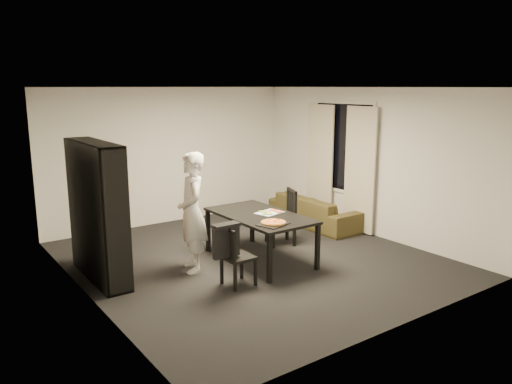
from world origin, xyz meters
TOP-DOWN VIEW (x-y plane):
  - room at (0.00, 0.00)m, footprint 5.01×5.51m
  - window_pane at (2.48, 0.60)m, footprint 0.02×1.40m
  - window_frame at (2.48, 0.60)m, footprint 0.03×1.52m
  - curtain_left at (2.40, 0.08)m, footprint 0.03×0.70m
  - curtain_right at (2.40, 1.12)m, footprint 0.03×0.70m
  - bookshelf at (-2.16, 0.60)m, footprint 0.35×1.50m
  - dining_table at (0.07, -0.10)m, footprint 0.96×1.74m
  - chair_left at (-0.82, -0.72)m, footprint 0.38×0.38m
  - chair_right at (0.90, 0.32)m, footprint 0.56×0.56m
  - draped_jacket at (-0.93, -0.73)m, footprint 0.38×0.16m
  - person at (-0.97, 0.12)m, footprint 0.58×0.72m
  - baking_tray at (-0.12, -0.67)m, footprint 0.47×0.42m
  - pepperoni_pizza at (-0.10, -0.65)m, footprint 0.35×0.35m
  - kitchen_towel at (0.24, -0.12)m, footprint 0.46×0.39m
  - pizza_slices at (0.25, -0.11)m, footprint 0.45×0.41m
  - sofa at (2.08, 0.88)m, footprint 0.76×1.95m

SIDE VIEW (x-z plane):
  - sofa at x=2.08m, z-range 0.00..0.57m
  - chair_left at x=-0.82m, z-range 0.06..0.88m
  - chair_right at x=0.90m, z-range 0.07..1.00m
  - dining_table at x=0.07m, z-range 0.30..1.02m
  - draped_jacket at x=-0.93m, z-range 0.45..0.90m
  - kitchen_towel at x=0.24m, z-range 0.72..0.73m
  - baking_tray at x=-0.12m, z-range 0.72..0.74m
  - pizza_slices at x=0.25m, z-range 0.73..0.75m
  - pepperoni_pizza at x=-0.10m, z-range 0.73..0.76m
  - person at x=-0.97m, z-range 0.00..1.72m
  - bookshelf at x=-2.16m, z-range 0.00..1.90m
  - curtain_left at x=2.40m, z-range 0.02..2.27m
  - curtain_right at x=2.40m, z-range 0.02..2.27m
  - room at x=0.00m, z-range 0.00..2.60m
  - window_pane at x=2.48m, z-range 0.70..2.30m
  - window_frame at x=2.48m, z-range 0.64..2.36m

